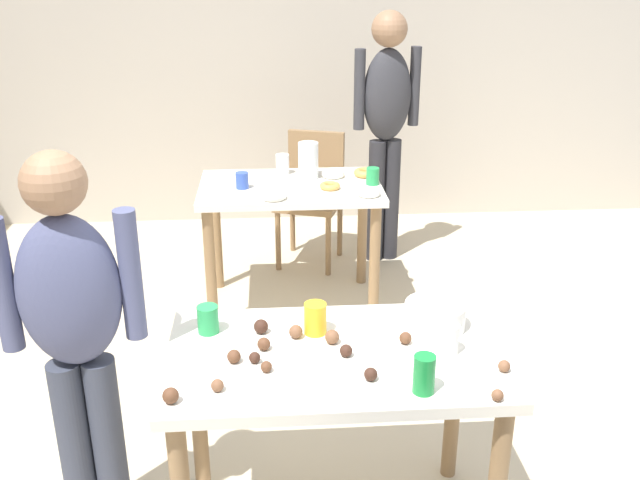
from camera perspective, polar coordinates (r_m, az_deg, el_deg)
wall_back at (r=5.46m, az=-1.87°, el=14.95°), size 6.40×0.10×2.60m
dining_table_near at (r=2.44m, az=1.16°, el=-11.33°), size 1.11×0.66×0.75m
dining_table_far at (r=4.09m, az=-2.36°, el=2.80°), size 1.03×0.65×0.75m
chair_far_table at (r=4.78m, az=-0.61°, el=4.06°), size 0.51×0.51×0.87m
person_girl_near at (r=2.43m, az=-19.00°, el=-6.63°), size 0.46×0.24×1.44m
person_adult_far at (r=4.67m, az=5.33°, el=9.92°), size 0.45×0.27×1.65m
mixing_bowl at (r=2.53m, az=9.17°, el=-5.96°), size 0.21×0.21×0.09m
soda_can at (r=2.17m, az=8.32°, el=-10.56°), size 0.07×0.07×0.12m
fork_near at (r=2.59m, az=3.83°, el=-6.07°), size 0.17×0.02×0.01m
cup_near_0 at (r=2.50m, az=-8.94°, el=-6.28°), size 0.07×0.07×0.10m
cup_near_1 at (r=2.38m, az=10.06°, el=-7.77°), size 0.08×0.08×0.10m
cup_near_2 at (r=2.46m, az=-0.38°, el=-6.28°), size 0.08×0.08×0.11m
cake_ball_0 at (r=2.17m, az=-11.85°, el=-12.07°), size 0.05×0.05×0.05m
cake_ball_1 at (r=2.41m, az=0.98°, el=-7.75°), size 0.05×0.05×0.05m
cake_ball_2 at (r=2.68m, az=8.99°, el=-4.87°), size 0.04×0.04×0.04m
cake_ball_3 at (r=2.32m, az=-6.89°, el=-9.22°), size 0.04×0.04×0.04m
cake_ball_4 at (r=2.48m, az=-4.74°, el=-6.90°), size 0.05×0.05×0.05m
cake_ball_5 at (r=2.34m, az=2.10°, el=-8.83°), size 0.04×0.04×0.04m
cake_ball_6 at (r=2.23m, az=4.08°, el=-10.65°), size 0.04×0.04×0.04m
cake_ball_7 at (r=2.34m, az=14.50°, el=-9.73°), size 0.04×0.04×0.04m
cake_ball_8 at (r=2.27m, az=-4.31°, el=-10.06°), size 0.04×0.04×0.04m
cake_ball_9 at (r=2.38m, az=-4.52°, el=-8.28°), size 0.04×0.04×0.04m
cake_ball_10 at (r=2.45m, az=-1.94°, el=-7.33°), size 0.05×0.05×0.05m
cake_ball_11 at (r=2.32m, az=-5.25°, el=-9.34°), size 0.04×0.04×0.04m
cake_ball_12 at (r=2.43m, az=6.85°, el=-7.79°), size 0.04×0.04×0.04m
cake_ball_13 at (r=2.20m, az=14.00°, el=-11.95°), size 0.04×0.04×0.04m
cake_ball_14 at (r=2.20m, az=-8.20°, el=-11.43°), size 0.04×0.04×0.04m
pitcher_far at (r=4.14m, az=-0.92°, el=6.38°), size 0.12×0.12×0.21m
cup_far_0 at (r=4.24m, az=-3.01°, el=6.07°), size 0.08×0.08×0.12m
cup_far_1 at (r=4.05m, az=4.23°, el=5.11°), size 0.07×0.07×0.10m
cup_far_2 at (r=3.99m, az=-6.25°, el=4.75°), size 0.07×0.07×0.09m
donut_far_0 at (r=3.80m, az=-3.73°, el=3.57°), size 0.14×0.14×0.04m
donut_far_1 at (r=4.18m, az=1.04°, el=5.31°), size 0.13×0.13×0.04m
donut_far_2 at (r=3.86m, az=3.89°, el=3.82°), size 0.13×0.13×0.04m
donut_far_3 at (r=3.97m, az=0.80°, el=4.34°), size 0.11×0.11×0.03m
donut_far_4 at (r=4.21m, az=3.67°, el=5.39°), size 0.14×0.14×0.04m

